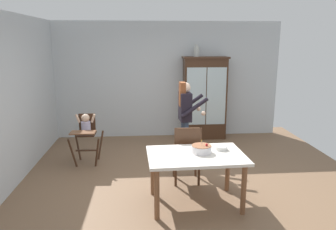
# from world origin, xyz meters

# --- Properties ---
(ground_plane) EXTENTS (6.24, 6.24, 0.00)m
(ground_plane) POSITION_xyz_m (0.00, 0.00, 0.00)
(ground_plane) COLOR brown
(wall_back) EXTENTS (5.32, 0.06, 2.70)m
(wall_back) POSITION_xyz_m (0.00, 2.63, 1.35)
(wall_back) COLOR silver
(wall_back) RESTS_ON ground_plane
(wall_left) EXTENTS (0.06, 5.32, 2.70)m
(wall_left) POSITION_xyz_m (-2.63, 0.00, 1.35)
(wall_left) COLOR silver
(wall_left) RESTS_ON ground_plane
(china_cabinet) EXTENTS (1.04, 0.48, 1.91)m
(china_cabinet) POSITION_xyz_m (0.85, 2.37, 0.96)
(china_cabinet) COLOR #422819
(china_cabinet) RESTS_ON ground_plane
(ceramic_vase) EXTENTS (0.13, 0.13, 0.27)m
(ceramic_vase) POSITION_xyz_m (0.64, 2.37, 2.03)
(ceramic_vase) COLOR #B2B7B2
(ceramic_vase) RESTS_ON china_cabinet
(high_chair_with_toddler) EXTENTS (0.59, 0.69, 0.95)m
(high_chair_with_toddler) POSITION_xyz_m (-1.64, 0.89, 0.65)
(high_chair_with_toddler) COLOR #422819
(high_chair_with_toddler) RESTS_ON ground_plane
(adult_person) EXTENTS (0.51, 0.49, 1.53)m
(adult_person) POSITION_xyz_m (0.20, 0.80, 0.97)
(adult_person) COLOR #33425B
(adult_person) RESTS_ON ground_plane
(dining_table) EXTENTS (1.36, 0.94, 0.74)m
(dining_table) POSITION_xyz_m (0.14, -0.80, 0.64)
(dining_table) COLOR silver
(dining_table) RESTS_ON ground_plane
(birthday_cake) EXTENTS (0.28, 0.28, 0.19)m
(birthday_cake) POSITION_xyz_m (0.23, -0.75, 0.79)
(birthday_cake) COLOR white
(birthday_cake) RESTS_ON dining_table
(serving_bowl) EXTENTS (0.18, 0.18, 0.05)m
(serving_bowl) POSITION_xyz_m (0.53, -0.64, 0.77)
(serving_bowl) COLOR silver
(serving_bowl) RESTS_ON dining_table
(dining_chair_far_side) EXTENTS (0.45, 0.45, 0.96)m
(dining_chair_far_side) POSITION_xyz_m (0.11, -0.14, 0.56)
(dining_chair_far_side) COLOR #422819
(dining_chair_far_side) RESTS_ON ground_plane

